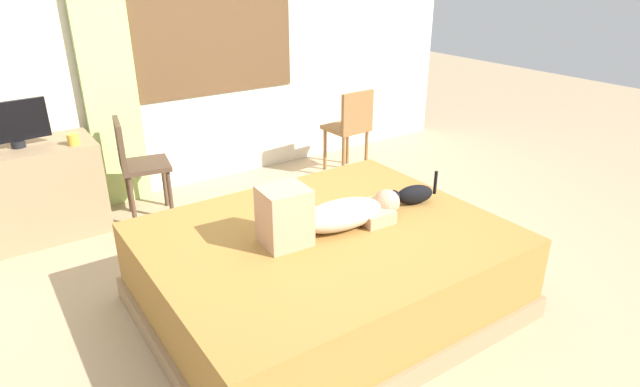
% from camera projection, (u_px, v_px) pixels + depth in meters
% --- Properties ---
extents(ground_plane, '(16.00, 16.00, 0.00)m').
position_uv_depth(ground_plane, '(336.00, 308.00, 3.36)').
color(ground_plane, tan).
extents(back_wall_with_window, '(6.40, 0.14, 2.90)m').
position_uv_depth(back_wall_with_window, '(171.00, 31.00, 4.70)').
color(back_wall_with_window, beige).
rests_on(back_wall_with_window, ground).
extents(bed, '(2.11, 1.71, 0.54)m').
position_uv_depth(bed, '(325.00, 270.00, 3.28)').
color(bed, '#997A56').
rests_on(bed, ground).
extents(person_lying, '(0.94, 0.31, 0.34)m').
position_uv_depth(person_lying, '(327.00, 214.00, 3.13)').
color(person_lying, '#CCB299').
rests_on(person_lying, bed).
extents(cat, '(0.35, 0.17, 0.21)m').
position_uv_depth(cat, '(412.00, 195.00, 3.50)').
color(cat, black).
rests_on(cat, bed).
extents(desk, '(0.90, 0.56, 0.74)m').
position_uv_depth(desk, '(39.00, 191.00, 4.15)').
color(desk, '#997A56').
rests_on(desk, ground).
extents(tv_monitor, '(0.48, 0.10, 0.35)m').
position_uv_depth(tv_monitor, '(13.00, 124.00, 3.89)').
color(tv_monitor, black).
rests_on(tv_monitor, desk).
extents(cup, '(0.08, 0.08, 0.09)m').
position_uv_depth(cup, '(73.00, 139.00, 4.00)').
color(cup, gold).
rests_on(cup, desk).
extents(chair_by_desk, '(0.44, 0.44, 0.86)m').
position_uv_depth(chair_by_desk, '(136.00, 161.00, 4.36)').
color(chair_by_desk, '#4C3828').
rests_on(chair_by_desk, ground).
extents(chair_spare, '(0.40, 0.40, 0.86)m').
position_uv_depth(chair_spare, '(351.00, 125.00, 5.32)').
color(chair_spare, brown).
rests_on(chair_spare, ground).
extents(curtain_left, '(0.44, 0.06, 2.48)m').
position_uv_depth(curtain_left, '(106.00, 64.00, 4.38)').
color(curtain_left, '#ADCC75').
rests_on(curtain_left, ground).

